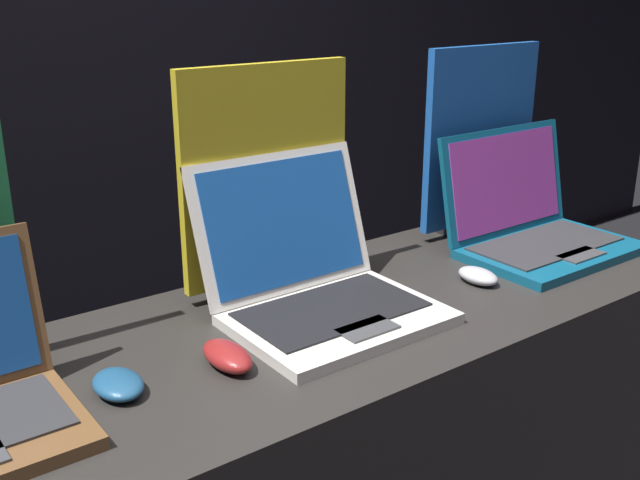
# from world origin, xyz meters

# --- Properties ---
(wall_back) EXTENTS (8.00, 0.05, 2.80)m
(wall_back) POSITION_xyz_m (0.00, 2.02, 1.40)
(wall_back) COLOR black
(wall_back) RESTS_ON ground_plane
(mouse_front) EXTENTS (0.07, 0.10, 0.03)m
(mouse_front) POSITION_xyz_m (-0.39, 0.24, 0.96)
(mouse_front) COLOR navy
(mouse_front) RESTS_ON display_counter
(laptop_middle) EXTENTS (0.36, 0.36, 0.27)m
(laptop_middle) POSITION_xyz_m (0.02, 0.30, 1.01)
(laptop_middle) COLOR silver
(laptop_middle) RESTS_ON display_counter
(mouse_middle) EXTENTS (0.06, 0.12, 0.04)m
(mouse_middle) POSITION_xyz_m (-0.22, 0.22, 0.96)
(mouse_middle) COLOR maroon
(mouse_middle) RESTS_ON display_counter
(promo_stand_middle) EXTENTS (0.36, 0.07, 0.44)m
(promo_stand_middle) POSITION_xyz_m (0.02, 0.46, 1.15)
(promo_stand_middle) COLOR black
(promo_stand_middle) RESTS_ON display_counter
(laptop_back) EXTENTS (0.39, 0.30, 0.26)m
(laptop_back) POSITION_xyz_m (0.62, 0.29, 1.00)
(laptop_back) COLOR #0F5170
(laptop_back) RESTS_ON display_counter
(mouse_back) EXTENTS (0.06, 0.09, 0.03)m
(mouse_back) POSITION_xyz_m (0.36, 0.22, 0.96)
(mouse_back) COLOR #B2B2B7
(mouse_back) RESTS_ON display_counter
(promo_stand_back) EXTENTS (0.35, 0.07, 0.44)m
(promo_stand_back) POSITION_xyz_m (0.62, 0.46, 1.15)
(promo_stand_back) COLOR black
(promo_stand_back) RESTS_ON display_counter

